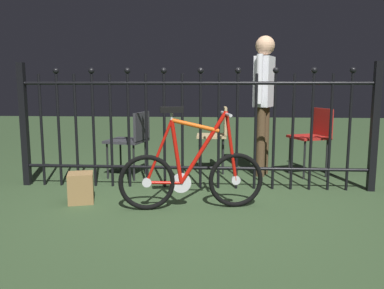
# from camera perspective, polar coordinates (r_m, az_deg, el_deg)

# --- Properties ---
(ground_plane) EXTENTS (20.00, 20.00, 0.00)m
(ground_plane) POSITION_cam_1_polar(r_m,az_deg,el_deg) (3.60, -0.45, -9.23)
(ground_plane) COLOR #33492B
(iron_fence) EXTENTS (3.79, 0.07, 1.34)m
(iron_fence) POSITION_cam_1_polar(r_m,az_deg,el_deg) (4.18, -0.56, 2.79)
(iron_fence) COLOR black
(iron_fence) RESTS_ON ground
(bicycle) EXTENTS (1.29, 0.40, 0.91)m
(bicycle) POSITION_cam_1_polar(r_m,az_deg,el_deg) (3.52, -0.06, -4.26)
(bicycle) COLOR black
(bicycle) RESTS_ON ground
(chair_tan) EXTENTS (0.38, 0.37, 0.83)m
(chair_tan) POSITION_cam_1_polar(r_m,az_deg,el_deg) (4.97, 3.65, 1.83)
(chair_tan) COLOR black
(chair_tan) RESTS_ON ground
(chair_red) EXTENTS (0.51, 0.51, 0.82)m
(chair_red) POSITION_cam_1_polar(r_m,az_deg,el_deg) (5.01, 17.22, 1.55)
(chair_red) COLOR black
(chair_red) RESTS_ON ground
(chair_charcoal) EXTENTS (0.51, 0.51, 0.78)m
(chair_charcoal) POSITION_cam_1_polar(r_m,az_deg,el_deg) (4.74, -8.64, 1.09)
(chair_charcoal) COLOR black
(chair_charcoal) RESTS_ON ground
(person_visitor) EXTENTS (0.28, 0.45, 1.67)m
(person_visitor) POSITION_cam_1_polar(r_m,az_deg,el_deg) (4.84, 10.35, 7.34)
(person_visitor) COLOR #4C3823
(person_visitor) RESTS_ON ground
(display_crate) EXTENTS (0.29, 0.29, 0.28)m
(display_crate) POSITION_cam_1_polar(r_m,az_deg,el_deg) (3.88, -15.77, -6.03)
(display_crate) COLOR olive
(display_crate) RESTS_ON ground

